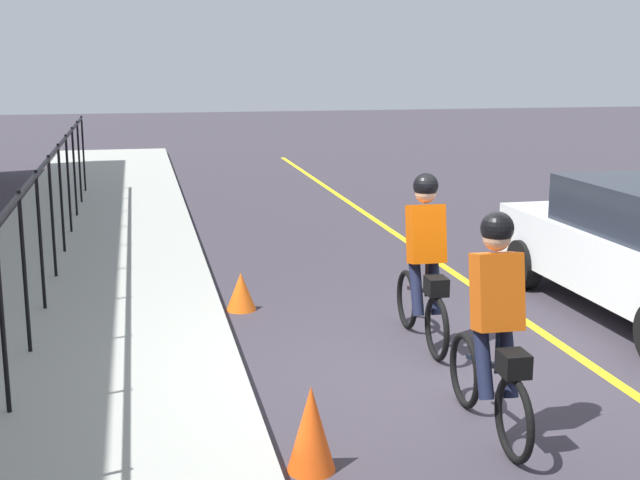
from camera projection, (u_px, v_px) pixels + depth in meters
name	position (u px, v px, depth m)	size (l,w,h in m)	color
ground_plane	(432.00, 372.00, 8.31)	(80.00, 80.00, 0.00)	#36313A
lane_line_centre	(583.00, 360.00, 8.63)	(36.00, 0.12, 0.01)	yellow
sidewalk	(66.00, 393.00, 7.60)	(40.00, 3.20, 0.15)	#9C9E96
iron_fence	(22.00, 237.00, 8.21)	(21.15, 0.04, 1.60)	black
cyclist_lead	(494.00, 327.00, 6.74)	(1.71, 0.37, 1.83)	black
cyclist_follow	(425.00, 261.00, 8.90)	(1.71, 0.37, 1.83)	black
traffic_cone_near	(241.00, 291.00, 10.30)	(0.36, 0.36, 0.46)	orange
traffic_cone_far	(311.00, 428.00, 6.28)	(0.36, 0.36, 0.66)	#F55214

